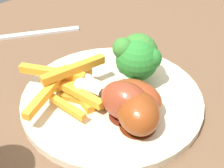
# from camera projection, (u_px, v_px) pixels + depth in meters

# --- Properties ---
(dining_table) EXTENTS (0.91, 0.77, 0.71)m
(dining_table) POSITION_uv_depth(u_px,v_px,m) (102.00, 132.00, 0.55)
(dining_table) COLOR brown
(dining_table) RESTS_ON ground_plane
(dinner_plate) EXTENTS (0.26, 0.26, 0.01)m
(dinner_plate) POSITION_uv_depth(u_px,v_px,m) (112.00, 98.00, 0.44)
(dinner_plate) COLOR beige
(dinner_plate) RESTS_ON dining_table
(broccoli_floret_front) EXTENTS (0.06, 0.07, 0.07)m
(broccoli_floret_front) POSITION_uv_depth(u_px,v_px,m) (138.00, 59.00, 0.44)
(broccoli_floret_front) COLOR #88A95C
(broccoli_floret_front) RESTS_ON dinner_plate
(broccoli_floret_middle) EXTENTS (0.07, 0.06, 0.07)m
(broccoli_floret_middle) POSITION_uv_depth(u_px,v_px,m) (136.00, 53.00, 0.44)
(broccoli_floret_middle) COLOR #80B351
(broccoli_floret_middle) RESTS_ON dinner_plate
(carrot_fries_pile) EXTENTS (0.15, 0.14, 0.04)m
(carrot_fries_pile) POSITION_uv_depth(u_px,v_px,m) (69.00, 85.00, 0.42)
(carrot_fries_pile) COLOR orange
(carrot_fries_pile) RESTS_ON dinner_plate
(chicken_drumstick_near) EXTENTS (0.06, 0.12, 0.05)m
(chicken_drumstick_near) POSITION_uv_depth(u_px,v_px,m) (122.00, 100.00, 0.39)
(chicken_drumstick_near) COLOR #5A1E12
(chicken_drumstick_near) RESTS_ON dinner_plate
(chicken_drumstick_far) EXTENTS (0.10, 0.11, 0.05)m
(chicken_drumstick_far) POSITION_uv_depth(u_px,v_px,m) (138.00, 110.00, 0.38)
(chicken_drumstick_far) COLOR #541F0B
(chicken_drumstick_far) RESTS_ON dinner_plate
(chicken_drumstick_extra) EXTENTS (0.07, 0.13, 0.04)m
(chicken_drumstick_extra) POSITION_uv_depth(u_px,v_px,m) (132.00, 97.00, 0.40)
(chicken_drumstick_extra) COLOR #602110
(chicken_drumstick_extra) RESTS_ON dinner_plate
(fork) EXTENTS (0.17, 0.11, 0.00)m
(fork) POSITION_uv_depth(u_px,v_px,m) (31.00, 34.00, 0.60)
(fork) COLOR silver
(fork) RESTS_ON dining_table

